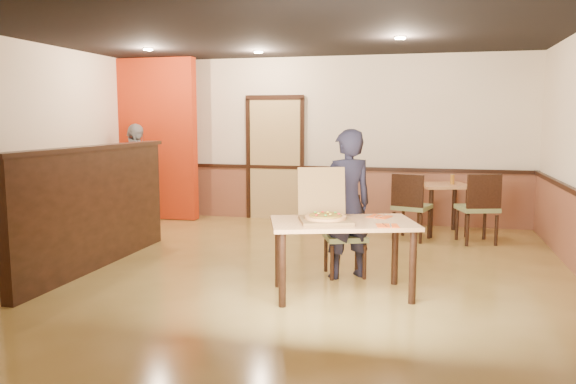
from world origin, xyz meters
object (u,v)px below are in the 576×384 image
Objects in this scene: diner at (347,204)px; main_table at (343,232)px; side_chair_left at (410,204)px; condiment at (452,179)px; passerby at (135,173)px; side_table at (443,196)px; diner_chair at (344,232)px; side_chair_right at (479,205)px; pizza_box at (325,215)px.

main_table is at bearing 61.11° from diner.
condiment is (0.60, 0.62, 0.31)m from side_chair_left.
diner is 0.98× the size of passerby.
condiment reaches higher than main_table.
side_chair_left is at bearing -127.26° from side_table.
passerby reaches higher than main_table.
diner_chair is 5.95× the size of condiment.
diner_chair is at bearing -113.72° from side_table.
side_table is 6.02× the size of condiment.
main_table is at bearing -109.09° from condiment.
side_chair_right reaches higher than main_table.
side_chair_right reaches higher than side_table.
side_table is 1.29× the size of pizza_box.
side_chair_left is 6.53× the size of condiment.
diner is at bearing -111.79° from side_table.
side_table is 2.97m from diner.
main_table is at bearing 95.27° from side_chair_left.
diner_chair is 0.89m from pizza_box.
side_table is at bearing 178.67° from condiment.
side_chair_right is at bearing -159.98° from diner.
diner is 2.36× the size of pizza_box.
side_table is 5.05m from passerby.
side_table is (-0.47, 0.62, 0.04)m from side_chair_right.
side_chair_right is 6.72× the size of condiment.
pizza_box is (-0.75, -2.82, 0.28)m from side_chair_left.
condiment is (1.34, 3.43, 0.03)m from pizza_box.
side_chair_right is at bearing -163.11° from side_chair_left.
diner_chair is 4.55m from passerby.
condiment is (-0.35, 0.62, 0.29)m from side_chair_right.
main_table is 0.94× the size of passerby.
diner reaches higher than side_chair_left.
diner is 3.00m from condiment.
condiment reaches higher than diner_chair.
side_chair_right is (0.94, -0.00, 0.02)m from side_chair_left.
side_chair_right is 2.65m from diner.
side_table is at bearing 45.44° from diner_chair.
pizza_box reaches higher than diner_chair.
main_table is 5.06m from passerby.
side_chair_right reaches higher than diner_chair.
side_chair_right is at bearing 30.00° from diner_chair.
condiment is at bearing -1.33° from side_table.
main_table is at bearing -103.47° from diner_chair.
side_chair_left is at bearing 60.04° from main_table.
side_chair_right is (1.52, 2.76, -0.09)m from main_table.
passerby is 11.21× the size of condiment.
diner_chair is (-0.10, 0.77, -0.16)m from main_table.
condiment is (0.12, -0.00, 0.25)m from side_table.
passerby is (-3.99, 3.10, 0.20)m from main_table.
side_table is at bearing -110.25° from side_chair_left.
diner reaches higher than diner_chair.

